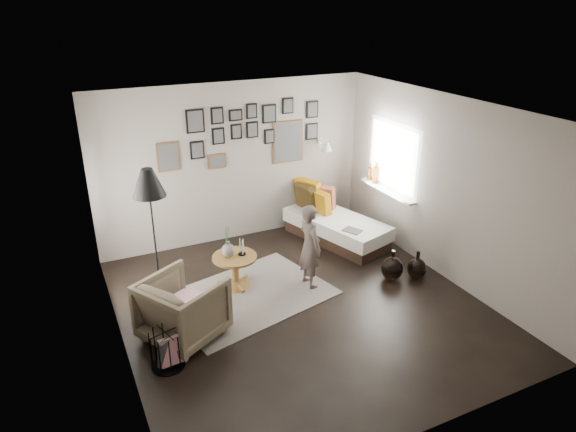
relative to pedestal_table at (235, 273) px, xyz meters
name	(u,v)px	position (x,y,z in m)	size (l,w,h in m)	color
ground	(301,306)	(0.60, -0.84, -0.22)	(4.80, 4.80, 0.00)	black
wall_back	(234,163)	(0.60, 1.56, 1.08)	(4.50, 4.50, 0.00)	gray
wall_front	(432,318)	(0.60, -3.24, 1.08)	(4.50, 4.50, 0.00)	gray
wall_left	(112,253)	(-1.65, -0.84, 1.08)	(4.80, 4.80, 0.00)	gray
wall_right	(445,189)	(2.85, -0.84, 1.08)	(4.80, 4.80, 0.00)	gray
ceiling	(303,110)	(0.60, -0.84, 2.38)	(4.80, 4.80, 0.00)	white
door_left	(102,231)	(-1.63, 0.36, 0.83)	(0.00, 2.14, 2.14)	white
window_right	(382,185)	(2.78, 0.50, 0.71)	(0.15, 1.32, 1.30)	white
gallery_wall	(250,135)	(0.89, 1.54, 1.52)	(2.74, 0.03, 1.08)	brown
wall_sconce	(326,146)	(2.15, 1.29, 1.24)	(0.18, 0.36, 0.16)	white
rug	(248,296)	(0.06, -0.31, -0.22)	(2.17, 1.52, 0.01)	beige
pedestal_table	(235,273)	(0.00, 0.00, 0.00)	(0.62, 0.62, 0.49)	brown
vase	(228,248)	(-0.08, 0.02, 0.40)	(0.18, 0.18, 0.44)	black
candles	(242,247)	(0.11, 0.00, 0.37)	(0.11, 0.11, 0.23)	black
daybed	(334,223)	(2.04, 0.76, 0.05)	(1.27, 1.98, 0.90)	black
magazine_on_daybed	(352,230)	(1.99, 0.13, 0.20)	(0.20, 0.28, 0.01)	black
armchair	(183,309)	(-0.95, -0.82, 0.17)	(0.84, 0.86, 0.78)	brown
armchair_cushion	(184,300)	(-0.92, -0.77, 0.26)	(0.36, 0.36, 0.09)	white
floor_lamp	(149,188)	(-1.01, 0.25, 1.34)	(0.42, 0.42, 1.82)	black
magazine_basket	(167,349)	(-1.26, -1.27, -0.01)	(0.44, 0.44, 0.45)	black
demijohn_large	(392,269)	(2.10, -0.79, -0.04)	(0.31, 0.31, 0.47)	black
demijohn_small	(417,268)	(2.45, -0.91, -0.06)	(0.28, 0.28, 0.43)	black
child	(310,246)	(0.96, -0.40, 0.39)	(0.45, 0.29, 1.22)	brown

